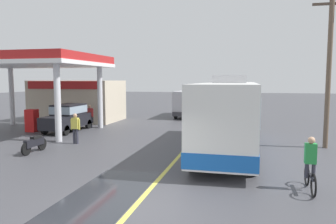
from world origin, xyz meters
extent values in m
plane|color=#424247|center=(0.00, 20.00, 0.00)|extent=(120.00, 120.00, 0.00)
cube|color=#D8CC4C|center=(0.00, 15.00, 0.00)|extent=(0.16, 50.00, 0.01)
cube|color=#26282D|center=(-1.19, 0.55, 0.00)|extent=(2.14, 5.15, 0.01)
cube|color=white|center=(2.11, 7.67, 1.88)|extent=(2.50, 11.00, 2.90)
cube|color=#1959B2|center=(2.11, 7.67, 0.77)|extent=(2.54, 11.04, 0.56)
cube|color=#8C9EAD|center=(2.11, 2.23, 2.42)|extent=(2.30, 0.10, 1.40)
cube|color=#8C9EAD|center=(0.84, 7.67, 2.33)|extent=(0.06, 9.35, 1.10)
cube|color=#8C9EAD|center=(3.38, 7.67, 2.33)|extent=(0.06, 9.35, 1.10)
cube|color=white|center=(2.11, 2.24, 3.12)|extent=(1.75, 0.08, 0.32)
cube|color=#B2B2B7|center=(2.11, 8.67, 3.51)|extent=(1.60, 2.80, 0.36)
cylinder|color=black|center=(1.01, 3.77, 0.50)|extent=(0.30, 1.00, 1.00)
cylinder|color=black|center=(3.21, 3.77, 0.50)|extent=(0.30, 1.00, 1.00)
cylinder|color=black|center=(1.01, 10.97, 0.50)|extent=(0.30, 1.00, 1.00)
cylinder|color=black|center=(3.21, 10.97, 0.50)|extent=(0.30, 1.00, 1.00)
cube|color=#B21E1E|center=(-11.01, 10.50, 4.85)|extent=(9.00, 7.00, 0.50)
cube|color=white|center=(-11.01, 10.50, 4.48)|extent=(9.10, 7.10, 0.24)
cylinder|color=silver|center=(-7.31, 7.80, 2.30)|extent=(0.36, 0.36, 4.60)
cylinder|color=silver|center=(-14.71, 13.20, 2.30)|extent=(0.36, 0.36, 4.60)
cylinder|color=silver|center=(-7.31, 13.20, 2.30)|extent=(0.36, 0.36, 4.60)
cube|color=red|center=(-11.01, 10.50, 0.75)|extent=(0.70, 0.60, 1.50)
cube|color=beige|center=(-11.01, 16.70, 1.70)|extent=(7.00, 4.40, 3.40)
cube|color=#B21E1E|center=(-11.01, 14.46, 3.05)|extent=(6.30, 0.10, 0.60)
cube|color=black|center=(-8.79, 11.22, 0.72)|extent=(1.70, 4.20, 0.80)
cube|color=black|center=(-8.79, 11.42, 1.47)|extent=(1.50, 2.31, 0.70)
cube|color=#8C9EAD|center=(-8.79, 11.42, 1.47)|extent=(1.53, 2.35, 0.49)
cylinder|color=black|center=(-9.54, 9.72, 0.32)|extent=(0.20, 0.64, 0.64)
cylinder|color=black|center=(-8.04, 9.72, 0.32)|extent=(0.20, 0.64, 0.64)
cylinder|color=black|center=(-9.54, 12.72, 0.32)|extent=(0.20, 0.64, 0.64)
cylinder|color=black|center=(-8.04, 12.72, 0.32)|extent=(0.20, 0.64, 0.64)
cube|color=#A5A5AD|center=(-2.27, 21.74, 1.39)|extent=(2.00, 6.00, 2.10)
cube|color=#8C9EAD|center=(-2.27, 21.74, 1.79)|extent=(2.04, 5.10, 0.80)
cube|color=#2D2D33|center=(-2.27, 18.69, 0.54)|extent=(1.90, 0.16, 0.36)
cylinder|color=black|center=(-3.15, 19.74, 0.38)|extent=(0.22, 0.76, 0.76)
cylinder|color=black|center=(-1.39, 19.74, 0.38)|extent=(0.22, 0.76, 0.76)
cylinder|color=black|center=(-3.15, 23.74, 0.38)|extent=(0.22, 0.76, 0.76)
cylinder|color=black|center=(-1.39, 23.74, 0.38)|extent=(0.22, 0.76, 0.76)
torus|color=black|center=(4.92, 1.81, 0.36)|extent=(0.06, 0.72, 0.72)
torus|color=black|center=(4.92, 2.91, 0.36)|extent=(0.06, 0.72, 0.72)
cube|color=black|center=(4.92, 2.36, 0.51)|extent=(0.06, 1.10, 0.08)
cube|color=#268C3F|center=(4.92, 2.46, 1.18)|extent=(0.34, 0.24, 0.64)
sphere|color=tan|center=(4.92, 2.41, 1.61)|extent=(0.22, 0.22, 0.22)
cylinder|color=#2D2D38|center=(4.82, 2.41, 0.68)|extent=(0.12, 0.12, 0.55)
cylinder|color=#2D2D38|center=(5.02, 2.41, 0.68)|extent=(0.12, 0.12, 0.55)
cylinder|color=black|center=(-6.87, 4.42, 0.30)|extent=(0.10, 0.60, 0.60)
cylinder|color=black|center=(-6.87, 5.62, 0.30)|extent=(0.10, 0.60, 0.60)
cube|color=black|center=(-6.87, 5.02, 0.50)|extent=(0.20, 1.30, 0.36)
cube|color=black|center=(-6.87, 5.17, 0.72)|extent=(0.24, 0.60, 0.12)
cylinder|color=#2D2D33|center=(-6.87, 4.47, 0.90)|extent=(0.55, 0.04, 0.04)
cylinder|color=#33333F|center=(-8.20, 13.13, 0.41)|extent=(0.14, 0.14, 0.82)
cylinder|color=#33333F|center=(-8.02, 13.13, 0.41)|extent=(0.14, 0.14, 0.82)
cube|color=#BF3333|center=(-8.11, 13.13, 1.12)|extent=(0.36, 0.22, 0.60)
sphere|color=tan|center=(-8.11, 13.13, 1.55)|extent=(0.22, 0.22, 0.22)
cylinder|color=#BF3333|center=(-8.34, 13.13, 1.07)|extent=(0.09, 0.09, 0.58)
cylinder|color=#BF3333|center=(-7.88, 13.13, 1.07)|extent=(0.09, 0.09, 0.58)
cylinder|color=#33333F|center=(-6.16, 7.47, 0.41)|extent=(0.14, 0.14, 0.82)
cylinder|color=#33333F|center=(-5.98, 7.47, 0.41)|extent=(0.14, 0.14, 0.82)
cube|color=#D8CC4C|center=(-6.07, 7.47, 1.12)|extent=(0.36, 0.22, 0.60)
sphere|color=tan|center=(-6.07, 7.47, 1.55)|extent=(0.22, 0.22, 0.22)
cylinder|color=#D8CC4C|center=(-6.30, 7.47, 1.07)|extent=(0.09, 0.09, 0.58)
cylinder|color=#D8CC4C|center=(-5.84, 7.47, 1.07)|extent=(0.09, 0.09, 0.58)
cube|color=#B2B2B7|center=(1.74, 25.68, 0.72)|extent=(1.70, 4.20, 0.80)
cube|color=#B2B2B7|center=(1.74, 25.88, 1.47)|extent=(1.50, 2.31, 0.70)
cube|color=#8C9EAD|center=(1.74, 25.88, 1.47)|extent=(1.53, 2.35, 0.49)
cylinder|color=black|center=(0.99, 24.18, 0.32)|extent=(0.20, 0.64, 0.64)
cylinder|color=black|center=(2.49, 24.18, 0.32)|extent=(0.20, 0.64, 0.64)
cylinder|color=black|center=(0.99, 27.18, 0.32)|extent=(0.20, 0.64, 0.64)
cylinder|color=black|center=(2.49, 27.18, 0.32)|extent=(0.20, 0.64, 0.64)
cylinder|color=brown|center=(6.91, 9.50, 3.90)|extent=(0.24, 0.24, 7.80)
cube|color=#4C3D33|center=(6.91, 9.50, 7.20)|extent=(1.80, 0.12, 0.12)
camera|label=1|loc=(2.92, -8.26, 3.49)|focal=34.63mm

